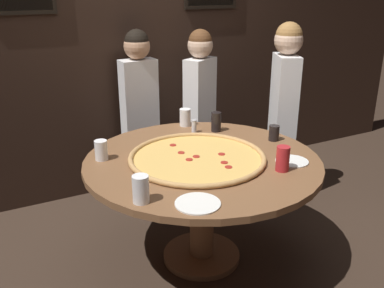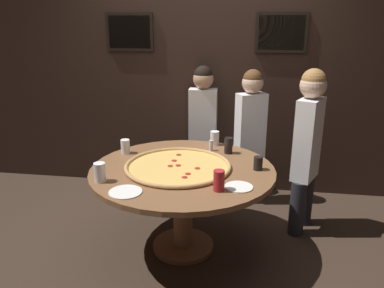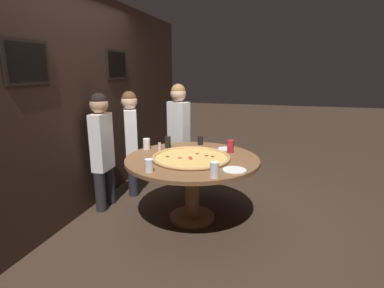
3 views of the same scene
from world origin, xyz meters
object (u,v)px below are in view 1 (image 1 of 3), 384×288
diner_far_right (139,104)px  white_plate_left_side (198,203)px  condiment_shaker (194,126)px  diner_side_right (200,101)px  drink_cup_centre_back (185,117)px  giant_pizza (197,158)px  drink_cup_beside_pizza (216,122)px  drink_cup_near_left (141,189)px  white_plate_near_front (292,161)px  diner_far_left (284,103)px  drink_cup_near_right (283,159)px  drink_cup_far_right (274,133)px  drink_cup_by_shaker (101,150)px  dining_table (202,179)px

diner_far_right → white_plate_left_side: bearing=77.3°
condiment_shaker → diner_side_right: 0.65m
drink_cup_centre_back → diner_far_right: size_ratio=0.09×
giant_pizza → drink_cup_beside_pizza: drink_cup_beside_pizza is taller
drink_cup_near_left → drink_cup_centre_back: size_ratio=1.09×
condiment_shaker → diner_side_right: bearing=57.5°
condiment_shaker → drink_cup_near_left: bearing=-132.1°
drink_cup_near_left → white_plate_near_front: size_ratio=0.71×
giant_pizza → diner_far_right: bearing=86.9°
drink_cup_near_left → diner_far_right: diner_far_right is taller
drink_cup_near_left → diner_far_left: bearing=28.0°
drink_cup_beside_pizza → drink_cup_near_right: bearing=-91.5°
drink_cup_centre_back → condiment_shaker: 0.18m
drink_cup_far_right → white_plate_left_side: drink_cup_far_right is taller
drink_cup_by_shaker → drink_cup_near_left: drink_cup_near_left is taller
drink_cup_beside_pizza → drink_cup_far_right: (0.25, -0.36, -0.02)m
drink_cup_by_shaker → diner_side_right: (1.10, 0.73, -0.00)m
giant_pizza → white_plate_near_front: size_ratio=4.25×
white_plate_near_front → dining_table: bearing=146.2°
dining_table → condiment_shaker: 0.53m
giant_pizza → drink_cup_near_left: size_ratio=5.96×
drink_cup_far_right → condiment_shaker: (-0.41, 0.40, -0.00)m
drink_cup_near_left → drink_cup_near_right: bearing=-1.6°
diner_far_right → diner_side_right: (0.51, -0.13, -0.01)m
drink_cup_centre_back → drink_cup_by_shaker: bearing=-154.9°
dining_table → white_plate_left_side: bearing=-121.3°
drink_cup_by_shaker → drink_cup_far_right: bearing=-10.8°
drink_cup_near_right → diner_side_right: diner_side_right is taller
condiment_shaker → diner_side_right: (0.35, 0.55, 0.01)m
giant_pizza → diner_far_right: size_ratio=0.60×
drink_cup_near_right → drink_cup_centre_back: 1.02m
giant_pizza → white_plate_near_front: bearing=-31.3°
drink_cup_near_right → drink_cup_far_right: 0.51m
white_plate_left_side → condiment_shaker: 1.08m
dining_table → drink_cup_by_shaker: size_ratio=11.82×
drink_cup_centre_back → diner_far_right: 0.54m
giant_pizza → diner_far_left: diner_far_left is taller
drink_cup_beside_pizza → condiment_shaker: 0.17m
dining_table → diner_far_right: 1.16m
drink_cup_beside_pizza → condiment_shaker: drink_cup_beside_pizza is taller
giant_pizza → drink_cup_near_left: drink_cup_near_left is taller
drink_cup_far_right → drink_cup_by_shaker: bearing=169.2°
dining_table → diner_side_right: size_ratio=1.05×
drink_cup_near_right → drink_cup_centre_back: size_ratio=1.13×
white_plate_near_front → drink_cup_by_shaker: bearing=150.4°
drink_cup_near_right → drink_cup_beside_pizza: 0.79m
dining_table → diner_side_right: bearing=62.0°
drink_cup_by_shaker → diner_side_right: size_ratio=0.09×
dining_table → drink_cup_centre_back: drink_cup_centre_back is taller
diner_side_right → drink_cup_near_right: bearing=53.4°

